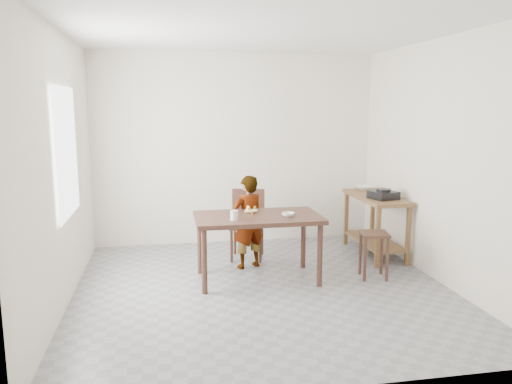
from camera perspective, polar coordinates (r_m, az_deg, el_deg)
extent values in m
cube|color=gray|center=(5.53, 0.77, -11.18)|extent=(4.00, 4.00, 0.04)
cube|color=white|center=(5.22, 0.84, 18.19)|extent=(4.00, 4.00, 0.04)
cube|color=white|center=(7.18, -2.36, 4.92)|extent=(4.00, 0.04, 2.70)
cube|color=white|center=(3.26, 7.74, -1.03)|extent=(4.00, 0.04, 2.70)
cube|color=white|center=(5.20, -21.63, 2.38)|extent=(0.04, 4.00, 2.70)
cube|color=white|center=(5.93, 20.36, 3.29)|extent=(0.04, 4.00, 2.70)
cube|color=white|center=(5.37, -20.80, 4.26)|extent=(0.02, 1.10, 1.30)
imported|color=silver|center=(6.06, -0.94, -3.45)|extent=(0.49, 0.41, 1.14)
cylinder|color=white|center=(5.36, -2.50, -2.67)|extent=(0.10, 0.10, 0.10)
imported|color=silver|center=(5.55, 3.68, -2.58)|extent=(0.15, 0.15, 0.04)
imported|color=silver|center=(7.13, 12.27, 0.45)|extent=(0.30, 0.30, 0.06)
cube|color=black|center=(6.51, 14.35, -0.33)|extent=(0.36, 0.36, 0.10)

